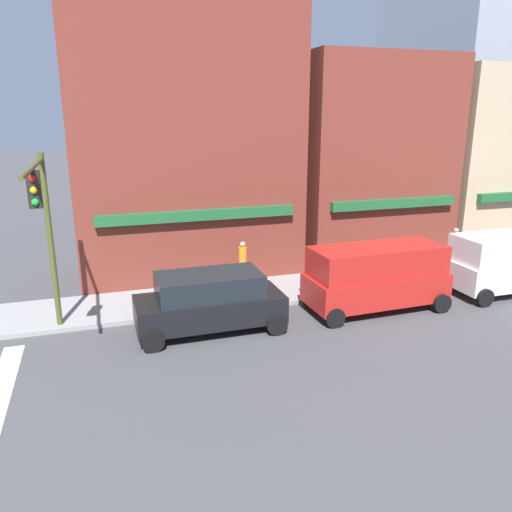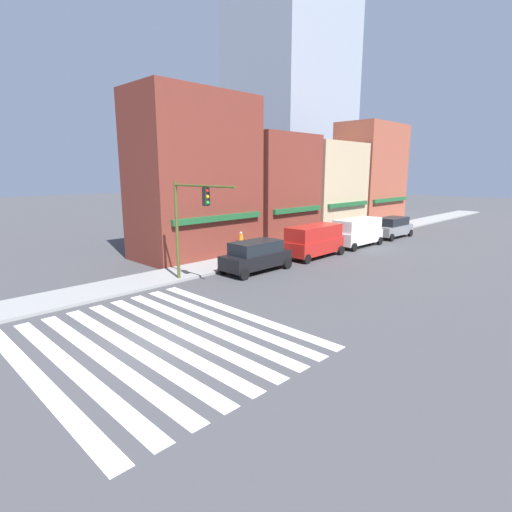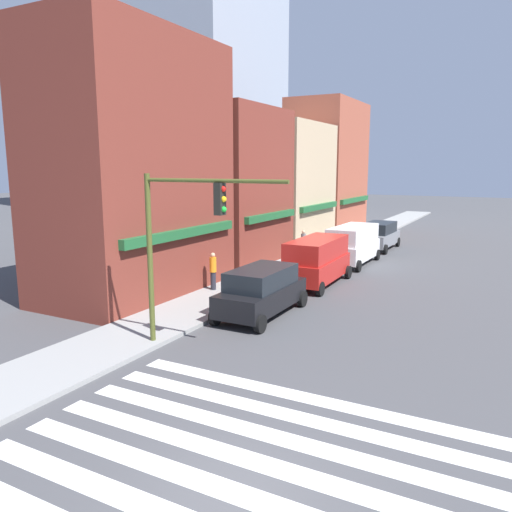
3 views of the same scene
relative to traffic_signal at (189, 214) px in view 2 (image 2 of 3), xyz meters
name	(u,v)px [view 2 (image 2 of 3)]	position (x,y,z in m)	size (l,w,h in m)	color
ground_plane	(157,340)	(-5.42, -5.18, -3.93)	(200.00, 200.00, 0.00)	#424244
sidewalk_left	(77,295)	(-5.42, 2.32, -3.86)	(120.00, 3.00, 0.15)	gray
crosswalk_stripes	(157,340)	(-5.42, -5.18, -3.93)	(8.89, 10.80, 0.01)	silver
storefront_row	(302,181)	(17.80, 6.32, 1.38)	(34.48, 5.30, 11.65)	maroon
traffic_signal	(189,214)	(0.00, 0.00, 0.00)	(0.32, 5.01, 5.67)	#474C1E
suv_black	(256,256)	(4.65, -0.48, -2.90)	(4.70, 2.12, 1.94)	black
van_red	(314,240)	(10.69, -0.48, -2.65)	(5.05, 2.22, 2.34)	#B21E19
van_white	(357,231)	(16.74, -0.48, -2.65)	(5.03, 2.22, 2.34)	white
suv_grey	(392,227)	(23.09, -0.48, -2.90)	(4.74, 2.12, 1.94)	slate
pedestrian_grey_coat	(325,230)	(16.59, 2.70, -2.86)	(0.32, 0.32, 1.77)	#23232D
pedestrian_orange_vest	(241,243)	(6.85, 3.23, -2.86)	(0.32, 0.32, 1.77)	#23232D
fire_hydrant	(241,257)	(4.93, 1.22, -3.32)	(0.24, 0.24, 0.84)	red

